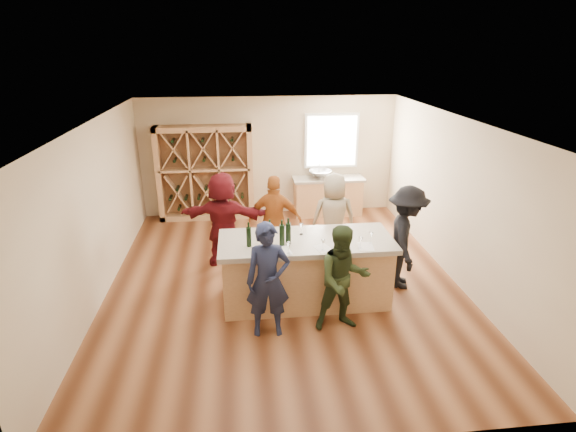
{
  "coord_description": "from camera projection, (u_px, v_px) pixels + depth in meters",
  "views": [
    {
      "loc": [
        -0.68,
        -6.96,
        3.95
      ],
      "look_at": [
        0.1,
        0.2,
        1.15
      ],
      "focal_mm": 28.0,
      "sensor_mm": 36.0,
      "label": 1
    }
  ],
  "objects": [
    {
      "name": "wall_back",
      "position": [
        269.0,
        156.0,
        10.73
      ],
      "size": [
        6.0,
        0.1,
        2.8
      ],
      "primitive_type": "cube",
      "color": "beige",
      "rests_on": "ground"
    },
    {
      "name": "back_counter_top",
      "position": [
        328.0,
        179.0,
        10.73
      ],
      "size": [
        1.7,
        0.62,
        0.06
      ],
      "primitive_type": "cube",
      "color": "#9F9482",
      "rests_on": "back_counter_base"
    },
    {
      "name": "back_counter_base",
      "position": [
        328.0,
        197.0,
        10.89
      ],
      "size": [
        1.6,
        0.58,
        0.86
      ],
      "primitive_type": "cube",
      "color": "tan",
      "rests_on": "floor"
    },
    {
      "name": "wine_rack",
      "position": [
        205.0,
        173.0,
        10.42
      ],
      "size": [
        2.2,
        0.45,
        2.2
      ],
      "primitive_type": "cube",
      "color": "tan",
      "rests_on": "floor"
    },
    {
      "name": "faucet",
      "position": [
        319.0,
        170.0,
        10.81
      ],
      "size": [
        0.02,
        0.02,
        0.3
      ],
      "primitive_type": "cylinder",
      "color": "silver",
      "rests_on": "back_counter_top"
    },
    {
      "name": "tasting_counter_base",
      "position": [
        306.0,
        272.0,
        7.19
      ],
      "size": [
        2.6,
        1.0,
        1.0
      ],
      "primitive_type": "cube",
      "color": "tan",
      "rests_on": "floor"
    },
    {
      "name": "wine_bottle_c",
      "position": [
        270.0,
        235.0,
        6.75
      ],
      "size": [
        0.11,
        0.11,
        0.32
      ],
      "primitive_type": "cylinder",
      "rotation": [
        0.0,
        0.0,
        0.43
      ],
      "color": "black",
      "rests_on": "tasting_counter_top"
    },
    {
      "name": "person_far_right",
      "position": [
        334.0,
        218.0,
        8.43
      ],
      "size": [
        0.85,
        0.56,
        1.72
      ],
      "primitive_type": "imported",
      "rotation": [
        0.0,
        0.0,
        3.13
      ],
      "color": "gray",
      "rests_on": "floor"
    },
    {
      "name": "tasting_menu_a",
      "position": [
        283.0,
        251.0,
        6.59
      ],
      "size": [
        0.28,
        0.35,
        0.0
      ],
      "primitive_type": "cube",
      "rotation": [
        0.0,
        0.0,
        0.18
      ],
      "color": "white",
      "rests_on": "tasting_counter_top"
    },
    {
      "name": "person_far_left",
      "position": [
        224.0,
        219.0,
        8.26
      ],
      "size": [
        1.74,
        0.87,
        1.8
      ],
      "primitive_type": "imported",
      "rotation": [
        0.0,
        0.0,
        2.97
      ],
      "color": "#590F14",
      "rests_on": "floor"
    },
    {
      "name": "wine_bottle_a",
      "position": [
        249.0,
        237.0,
        6.69
      ],
      "size": [
        0.09,
        0.09,
        0.3
      ],
      "primitive_type": "cylinder",
      "rotation": [
        0.0,
        0.0,
        -0.29
      ],
      "color": "black",
      "rests_on": "tasting_counter_top"
    },
    {
      "name": "tasting_menu_b",
      "position": [
        323.0,
        248.0,
        6.68
      ],
      "size": [
        0.3,
        0.35,
        0.0
      ],
      "primitive_type": "cube",
      "rotation": [
        0.0,
        0.0,
        0.34
      ],
      "color": "white",
      "rests_on": "tasting_counter_top"
    },
    {
      "name": "wine_glass_d",
      "position": [
        338.0,
        235.0,
        6.9
      ],
      "size": [
        0.07,
        0.07,
        0.19
      ],
      "primitive_type": "cone",
      "rotation": [
        0.0,
        0.0,
        0.03
      ],
      "color": "white",
      "rests_on": "tasting_counter_top"
    },
    {
      "name": "window_pane",
      "position": [
        332.0,
        141.0,
        10.64
      ],
      "size": [
        1.18,
        0.01,
        1.18
      ],
      "primitive_type": "cube",
      "color": "white",
      "rests_on": "wall_back"
    },
    {
      "name": "wine_bottle_d",
      "position": [
        282.0,
        235.0,
        6.73
      ],
      "size": [
        0.1,
        0.1,
        0.33
      ],
      "primitive_type": "cylinder",
      "rotation": [
        0.0,
        0.0,
        0.38
      ],
      "color": "black",
      "rests_on": "tasting_counter_top"
    },
    {
      "name": "tasting_menu_c",
      "position": [
        366.0,
        246.0,
        6.73
      ],
      "size": [
        0.27,
        0.34,
        0.0
      ],
      "primitive_type": "cube",
      "rotation": [
        0.0,
        0.0,
        -0.16
      ],
      "color": "white",
      "rests_on": "tasting_counter_top"
    },
    {
      "name": "wine_glass_a",
      "position": [
        289.0,
        248.0,
        6.47
      ],
      "size": [
        0.09,
        0.09,
        0.18
      ],
      "primitive_type": "cone",
      "rotation": [
        0.0,
        0.0,
        -0.38
      ],
      "color": "white",
      "rests_on": "tasting_counter_top"
    },
    {
      "name": "tasting_counter_top",
      "position": [
        306.0,
        242.0,
        7.0
      ],
      "size": [
        2.72,
        1.12,
        0.08
      ],
      "primitive_type": "cube",
      "color": "#9F9482",
      "rests_on": "tasting_counter_base"
    },
    {
      "name": "wall_left",
      "position": [
        93.0,
        214.0,
        7.13
      ],
      "size": [
        0.1,
        7.0,
        2.8
      ],
      "primitive_type": "cube",
      "color": "beige",
      "rests_on": "ground"
    },
    {
      "name": "wall_right",
      "position": [
        459.0,
        200.0,
        7.74
      ],
      "size": [
        0.1,
        7.0,
        2.8
      ],
      "primitive_type": "cube",
      "color": "beige",
      "rests_on": "ground"
    },
    {
      "name": "wine_bottle_e",
      "position": [
        288.0,
        234.0,
        6.78
      ],
      "size": [
        0.1,
        0.1,
        0.33
      ],
      "primitive_type": "cylinder",
      "rotation": [
        0.0,
        0.0,
        0.34
      ],
      "color": "black",
      "rests_on": "tasting_counter_top"
    },
    {
      "name": "sink",
      "position": [
        320.0,
        174.0,
        10.66
      ],
      "size": [
        0.54,
        0.54,
        0.19
      ],
      "primitive_type": "imported",
      "color": "silver",
      "rests_on": "back_counter_top"
    },
    {
      "name": "person_server",
      "position": [
        406.0,
        238.0,
        7.5
      ],
      "size": [
        0.83,
        1.25,
        1.78
      ],
      "primitive_type": "imported",
      "rotation": [
        0.0,
        0.0,
        1.3
      ],
      "color": "black",
      "rests_on": "floor"
    },
    {
      "name": "person_near_right",
      "position": [
        343.0,
        279.0,
        6.38
      ],
      "size": [
        0.81,
        0.48,
        1.6
      ],
      "primitive_type": "imported",
      "rotation": [
        0.0,
        0.0,
        0.07
      ],
      "color": "#263319",
      "rests_on": "floor"
    },
    {
      "name": "wine_glass_c",
      "position": [
        361.0,
        243.0,
        6.64
      ],
      "size": [
        0.08,
        0.08,
        0.18
      ],
      "primitive_type": "cone",
      "rotation": [
        0.0,
        0.0,
        0.26
      ],
      "color": "white",
      "rests_on": "tasting_counter_top"
    },
    {
      "name": "wine_glass_f",
      "position": [
        301.0,
        229.0,
        7.13
      ],
      "size": [
        0.07,
        0.07,
        0.18
      ],
      "primitive_type": "cone",
      "color": "white",
      "rests_on": "tasting_counter_top"
    },
    {
      "name": "person_far_mid",
      "position": [
        275.0,
        220.0,
        8.35
      ],
      "size": [
        1.09,
        0.72,
        1.7
      ],
      "primitive_type": "imported",
      "rotation": [
        0.0,
        0.0,
        2.91
      ],
      "color": "#994C19",
      "rests_on": "floor"
    },
    {
      "name": "person_near_left",
      "position": [
        268.0,
        281.0,
        6.24
      ],
      "size": [
        0.62,
        0.46,
        1.7
      ],
      "primitive_type": "imported",
      "rotation": [
        0.0,
        0.0,
        -0.0
      ],
      "color": "#191E38",
      "rests_on": "floor"
    },
    {
      "name": "wall_front",
      "position": [
        321.0,
        337.0,
        4.15
      ],
      "size": [
        6.0,
        0.1,
        2.8
      ],
      "primitive_type": "cube",
      "color": "beige",
      "rests_on": "ground"
    },
    {
      "name": "wine_glass_b",
      "position": [
        323.0,
        245.0,
        6.58
      ],
      "size": [
        0.08,
        0.08,
        0.16
      ],
      "primitive_type": "cone",
      "rotation": [
        0.0,
        0.0,
        -0.25
      ],
      "color": "white",
      "rests_on": "tasting_counter_top"
    },
    {
      "name": "ceiling",
      "position": [
        283.0,
        118.0,
        6.91
      ],
      "size": [
        6.0,
        7.0,
        0.1
      ],
      "primitive_type": "cube",
      "color": "white",
      "rests_on": "ground"
    },
    {
      "name": "floor",
      "position": [
        284.0,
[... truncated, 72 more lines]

